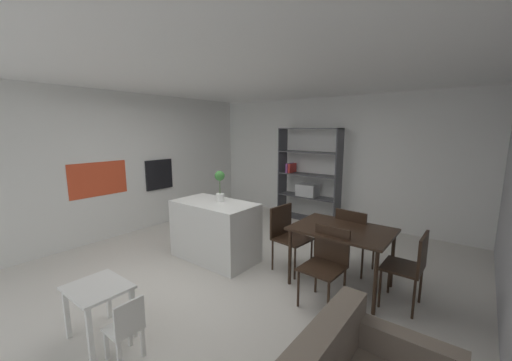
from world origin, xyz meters
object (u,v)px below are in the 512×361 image
object	(u,v)px
kitchen_island	(215,230)
child_table	(98,296)
potted_plant_on_island	(220,184)
child_chair_right	(126,327)
open_bookshelf	(308,179)
dining_table	(342,234)
dining_chair_island_side	(287,232)
dining_chair_far	(353,235)
built_in_oven	(159,174)
dining_chair_window_side	(412,263)
dining_chair_near	(327,259)

from	to	relation	value
kitchen_island	child_table	xyz separation A→B (m)	(0.41, -1.93, -0.02)
kitchen_island	potted_plant_on_island	size ratio (longest dim) A/B	2.73
child_chair_right	kitchen_island	bearing A→B (deg)	-155.45
kitchen_island	potted_plant_on_island	bearing A→B (deg)	70.95
open_bookshelf	potted_plant_on_island	bearing A→B (deg)	-92.24
kitchen_island	child_chair_right	size ratio (longest dim) A/B	2.23
dining_table	dining_chair_island_side	xyz separation A→B (m)	(-0.80, 0.01, -0.15)
child_chair_right	dining_chair_far	distance (m)	2.93
built_in_oven	open_bookshelf	bearing A→B (deg)	44.13
kitchen_island	dining_table	size ratio (longest dim) A/B	1.09
built_in_oven	dining_chair_far	world-z (taller)	built_in_oven
open_bookshelf	dining_chair_far	size ratio (longest dim) A/B	2.21
potted_plant_on_island	child_table	xyz separation A→B (m)	(0.38, -2.03, -0.74)
open_bookshelf	child_table	world-z (taller)	open_bookshelf
dining_table	dining_chair_window_side	bearing A→B (deg)	-0.07
dining_table	open_bookshelf	bearing A→B (deg)	126.36
child_chair_right	dining_chair_far	xyz separation A→B (m)	(0.95, 2.76, 0.23)
child_table	dining_chair_island_side	size ratio (longest dim) A/B	0.62
kitchen_island	child_chair_right	bearing A→B (deg)	-65.33
child_chair_right	dining_chair_island_side	world-z (taller)	dining_chair_island_side
dining_table	dining_chair_far	size ratio (longest dim) A/B	1.30
dining_table	dining_chair_island_side	bearing A→B (deg)	179.22
child_chair_right	open_bookshelf	bearing A→B (deg)	-170.90
built_in_oven	child_chair_right	size ratio (longest dim) A/B	1.05
built_in_oven	dining_table	xyz separation A→B (m)	(3.97, -0.13, -0.37)
dining_chair_window_side	dining_table	bearing A→B (deg)	-89.41
potted_plant_on_island	dining_chair_near	bearing A→B (deg)	-4.81
dining_table	child_table	bearing A→B (deg)	-121.80
dining_table	dining_chair_window_side	size ratio (longest dim) A/B	1.35
child_table	child_chair_right	xyz separation A→B (m)	(0.48, 0.00, -0.11)
child_table	dining_chair_island_side	world-z (taller)	dining_chair_island_side
dining_chair_far	child_chair_right	bearing A→B (deg)	76.38
potted_plant_on_island	dining_table	bearing A→B (deg)	9.12
dining_chair_near	dining_chair_far	bearing A→B (deg)	94.04
dining_table	dining_chair_window_side	world-z (taller)	dining_chair_window_side
dining_chair_far	kitchen_island	bearing A→B (deg)	29.61
child_chair_right	dining_chair_window_side	world-z (taller)	dining_chair_window_side
child_table	kitchen_island	bearing A→B (deg)	101.94
dining_chair_far	dining_chair_near	xyz separation A→B (m)	(0.01, -0.89, -0.02)
child_table	dining_table	bearing A→B (deg)	58.20
built_in_oven	dining_chair_island_side	size ratio (longest dim) A/B	0.67
child_chair_right	dining_chair_far	bearing A→B (deg)	160.92
potted_plant_on_island	dining_table	size ratio (longest dim) A/B	0.40
kitchen_island	open_bookshelf	distance (m)	2.75
potted_plant_on_island	child_chair_right	world-z (taller)	potted_plant_on_island
potted_plant_on_island	dining_chair_near	xyz separation A→B (m)	(1.82, -0.15, -0.65)
built_in_oven	potted_plant_on_island	world-z (taller)	same
dining_chair_island_side	dining_chair_window_side	bearing A→B (deg)	-84.10
child_table	child_chair_right	world-z (taller)	child_chair_right
potted_plant_on_island	dining_chair_window_side	distance (m)	2.70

